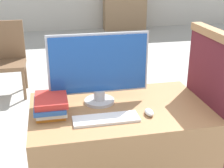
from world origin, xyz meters
TOP-DOWN VIEW (x-y plane):
  - desk at (0.00, 0.36)m, footprint 1.14×0.71m
  - carrel_divider at (0.59, 0.30)m, footprint 0.07×0.59m
  - monitor at (-0.11, 0.46)m, footprint 0.65×0.20m
  - keyboard at (-0.12, 0.21)m, footprint 0.39×0.13m
  - mouse at (0.15, 0.22)m, footprint 0.05×0.09m
  - book_stack at (-0.43, 0.36)m, footprint 0.20×0.27m
  - far_chair at (-0.94, 2.54)m, footprint 0.44×0.44m

SIDE VIEW (x-z plane):
  - desk at x=0.00m, z-range 0.00..0.73m
  - far_chair at x=-0.94m, z-range 0.04..0.95m
  - carrel_divider at x=0.59m, z-range 0.01..1.22m
  - keyboard at x=-0.12m, z-range 0.73..0.74m
  - mouse at x=0.15m, z-range 0.73..0.76m
  - book_stack at x=-0.43m, z-range 0.73..0.84m
  - monitor at x=-0.11m, z-range 0.74..1.20m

